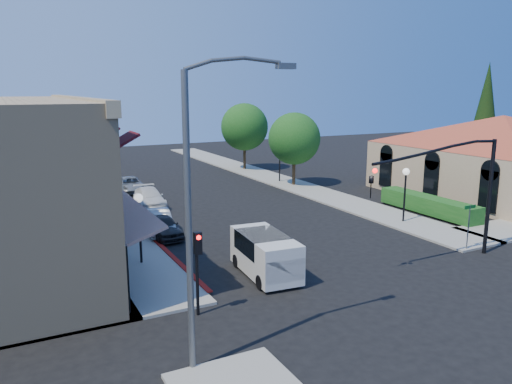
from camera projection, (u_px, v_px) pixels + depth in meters
name	position (u px, v px, depth m)	size (l,w,h in m)	color
ground	(386.00, 291.00, 21.36)	(120.00, 120.00, 0.00)	black
sidewalk_left	(79.00, 193.00, 40.95)	(3.50, 50.00, 0.12)	gray
sidewalk_right	(266.00, 176.00, 48.78)	(3.50, 50.00, 0.12)	gray
curb_red_strip	(173.00, 260.00, 25.24)	(0.25, 10.00, 0.06)	maroon
mission_building	(501.00, 148.00, 40.46)	(30.12, 30.12, 6.40)	tan
hedge	(428.00, 214.00, 34.44)	(1.40, 8.00, 1.10)	#175018
conifer_far	(486.00, 111.00, 48.27)	(3.20, 3.20, 11.00)	#372616
street_tree_a	(294.00, 139.00, 43.61)	(4.56, 4.56, 6.48)	#372616
street_tree_b	(244.00, 127.00, 52.24)	(4.94, 4.94, 7.02)	#372616
signal_mast_arm	(462.00, 180.00, 24.46)	(8.01, 0.39, 6.00)	black
secondary_signal	(198.00, 258.00, 18.54)	(0.28, 0.42, 3.32)	black
cobra_streetlight	(199.00, 202.00, 14.46)	(3.60, 0.25, 9.31)	#595B5E
street_name_sign	(469.00, 220.00, 26.29)	(0.80, 0.06, 2.50)	#595B5E
lamppost_left_near	(139.00, 211.00, 23.97)	(0.44, 0.44, 3.57)	black
lamppost_left_far	(90.00, 169.00, 36.16)	(0.44, 0.44, 3.57)	black
lamppost_right_near	(406.00, 181.00, 31.58)	(0.44, 0.44, 3.57)	black
lamppost_right_far	(280.00, 153.00, 45.51)	(0.44, 0.44, 3.57)	black
white_van	(266.00, 253.00, 22.86)	(2.23, 4.48, 1.92)	silver
parked_car_a	(163.00, 226.00, 28.90)	(1.56, 3.87, 1.32)	black
parked_car_b	(158.00, 222.00, 29.77)	(1.46, 4.19, 1.38)	#979B9C
parked_car_c	(149.00, 198.00, 36.50)	(1.86, 4.58, 1.33)	silver
parked_car_d	(130.00, 185.00, 41.73)	(2.03, 4.41, 1.22)	gray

